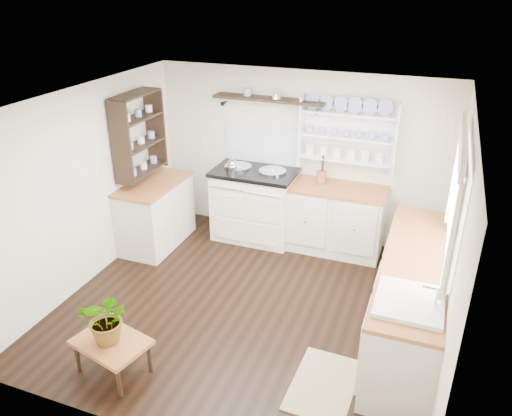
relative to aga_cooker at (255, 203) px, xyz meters
The scene contains 19 objects.
floor 1.73m from the aga_cooker, 71.77° to the right, with size 4.00×3.80×0.01m, color black.
wall_back 0.89m from the aga_cooker, 32.58° to the left, with size 4.00×0.02×2.30m, color silver.
wall_right 3.04m from the aga_cooker, 31.95° to the right, with size 0.02×3.80×2.30m, color silver.
wall_left 2.25m from the aga_cooker, 133.37° to the right, with size 0.02×3.80×2.30m, color silver.
ceiling 2.44m from the aga_cooker, 71.77° to the right, with size 4.00×3.80×0.01m, color white.
window 3.04m from the aga_cooker, 29.93° to the right, with size 0.08×1.55×1.22m.
aga_cooker is the anchor object (origin of this frame).
back_cabinets 1.12m from the aga_cooker, ahead, with size 1.27×0.63×0.90m.
right_cabinets 2.66m from the aga_cooker, 33.54° to the right, with size 0.62×2.43×0.90m.
belfast_sink 3.15m from the aga_cooker, 45.03° to the right, with size 0.55×0.60×0.45m.
left_cabinets 1.36m from the aga_cooker, 150.49° to the right, with size 0.62×1.13×0.90m.
plate_rack 1.60m from the aga_cooker, 14.13° to the left, with size 1.20×0.22×0.90m.
high_shelf 1.42m from the aga_cooker, 60.59° to the left, with size 1.50×0.29×0.16m.
left_shelving 1.81m from the aga_cooker, 153.15° to the right, with size 0.28×0.80×1.05m, color black.
kettle 0.61m from the aga_cooker, 156.85° to the right, with size 0.18×0.18×0.22m, color silver, non-canonical shape.
utensil_crock 1.01m from the aga_cooker, ahead, with size 0.13×0.13×0.15m, color brown.
center_table 2.99m from the aga_cooker, 95.32° to the right, with size 0.75×0.61×0.36m.
potted_plant 2.98m from the aga_cooker, 95.32° to the right, with size 0.44×0.38×0.49m, color #3F7233.
floor_rug 2.97m from the aga_cooker, 56.92° to the right, with size 0.55×0.85×0.02m, color #8B7651.
Camera 1 is at (1.72, -4.29, 3.39)m, focal length 35.00 mm.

